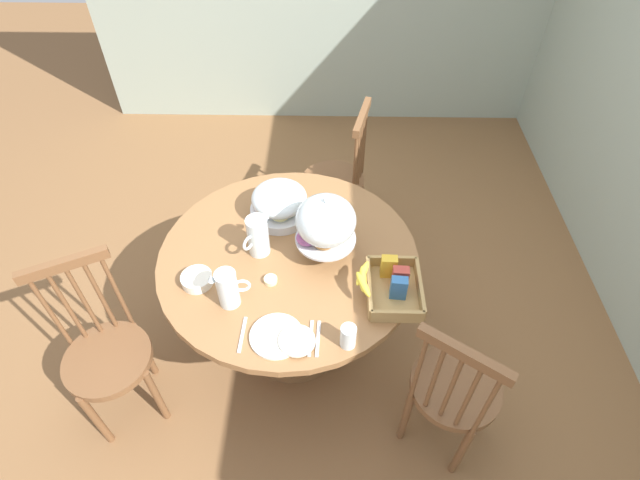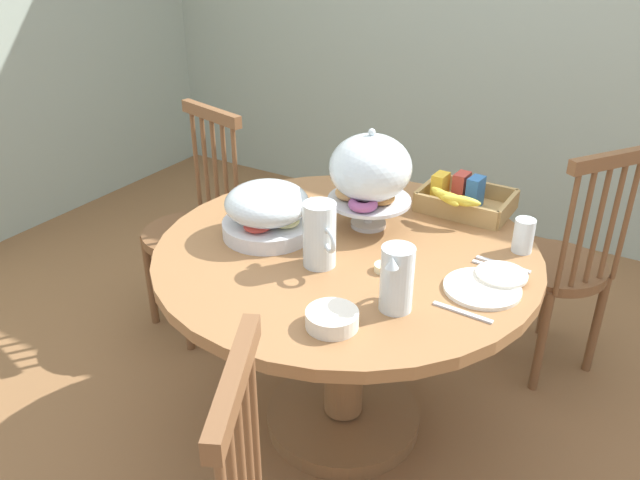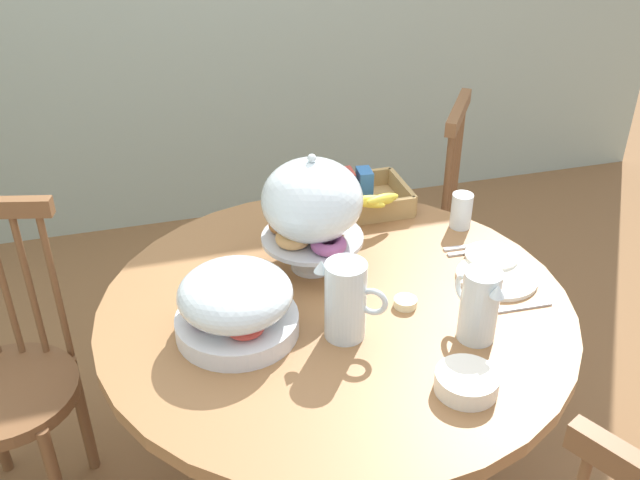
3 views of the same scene
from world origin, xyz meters
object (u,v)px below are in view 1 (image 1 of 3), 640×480
at_px(windsor_chair_near_window, 337,182).
at_px(windsor_chair_facing_door, 453,391).
at_px(orange_juice_pitcher, 228,290).
at_px(china_plate_small, 297,341).
at_px(butter_dish, 271,280).
at_px(cereal_basket, 391,285).
at_px(dining_table, 290,282).
at_px(pastry_stand_with_dome, 326,223).
at_px(milk_pitcher, 258,237).
at_px(fruit_platter_covered, 280,203).
at_px(windsor_chair_by_cabinet, 107,355).
at_px(cereal_bowl, 197,279).
at_px(china_plate_large, 276,336).
at_px(drinking_glass, 348,336).

height_order(windsor_chair_near_window, windsor_chair_facing_door, same).
bearing_deg(orange_juice_pitcher, china_plate_small, 56.24).
bearing_deg(windsor_chair_near_window, orange_juice_pitcher, -21.92).
bearing_deg(windsor_chair_facing_door, butter_dish, -114.22).
distance_m(windsor_chair_near_window, cereal_basket, 1.16).
xyz_separation_m(dining_table, china_plate_small, (0.48, 0.07, 0.22)).
bearing_deg(pastry_stand_with_dome, milk_pitcher, -90.42).
bearing_deg(windsor_chair_facing_door, dining_table, -125.55).
bearing_deg(cereal_basket, windsor_chair_facing_door, 41.14).
bearing_deg(dining_table, orange_juice_pitcher, -39.23).
bearing_deg(windsor_chair_facing_door, fruit_platter_covered, -134.94).
bearing_deg(milk_pitcher, cereal_basket, 69.23).
distance_m(dining_table, windsor_chair_by_cabinet, 0.92).
height_order(orange_juice_pitcher, cereal_bowl, orange_juice_pitcher).
xyz_separation_m(fruit_platter_covered, milk_pitcher, (0.25, -0.08, 0.01)).
xyz_separation_m(windsor_chair_near_window, fruit_platter_covered, (0.62, -0.29, 0.37)).
bearing_deg(china_plate_small, dining_table, -172.08).
bearing_deg(cereal_basket, fruit_platter_covered, -132.56).
bearing_deg(dining_table, china_plate_large, -2.36).
relative_size(pastry_stand_with_dome, china_plate_small, 2.29).
bearing_deg(fruit_platter_covered, butter_dish, -1.48).
bearing_deg(fruit_platter_covered, windsor_chair_near_window, 154.42).
xyz_separation_m(dining_table, windsor_chair_facing_door, (0.53, 0.74, -0.08)).
distance_m(dining_table, fruit_platter_covered, 0.40).
xyz_separation_m(pastry_stand_with_dome, cereal_bowl, (0.19, -0.57, -0.17)).
bearing_deg(windsor_chair_facing_door, cereal_bowl, -107.22).
xyz_separation_m(pastry_stand_with_dome, drinking_glass, (0.50, 0.10, -0.14)).
bearing_deg(milk_pitcher, windsor_chair_by_cabinet, -59.86).
relative_size(orange_juice_pitcher, china_plate_small, 1.25).
height_order(drinking_glass, butter_dish, drinking_glass).
xyz_separation_m(fruit_platter_covered, butter_dish, (0.43, -0.01, -0.07)).
distance_m(cereal_basket, china_plate_large, 0.54).
bearing_deg(orange_juice_pitcher, drinking_glass, 68.38).
xyz_separation_m(cereal_bowl, drinking_glass, (0.30, 0.66, 0.03)).
bearing_deg(dining_table, butter_dish, -22.10).
xyz_separation_m(windsor_chair_by_cabinet, cereal_basket, (-0.18, 1.29, 0.33)).
bearing_deg(china_plate_small, drinking_glass, 90.03).
height_order(pastry_stand_with_dome, butter_dish, pastry_stand_with_dome).
bearing_deg(butter_dish, china_plate_large, 9.68).
bearing_deg(fruit_platter_covered, dining_table, 11.94).
distance_m(cereal_basket, cereal_bowl, 0.86).
bearing_deg(pastry_stand_with_dome, cereal_basket, 52.02).
bearing_deg(dining_table, cereal_basket, 65.65).
xyz_separation_m(china_plate_large, china_plate_small, (0.03, 0.09, 0.01)).
relative_size(windsor_chair_near_window, cereal_basket, 3.09).
distance_m(pastry_stand_with_dome, butter_dish, 0.36).
relative_size(pastry_stand_with_dome, china_plate_large, 1.56).
relative_size(windsor_chair_near_window, fruit_platter_covered, 3.25).
bearing_deg(windsor_chair_near_window, dining_table, -15.10).
relative_size(drinking_glass, butter_dish, 1.83).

